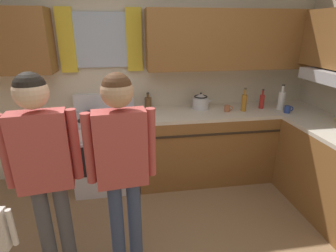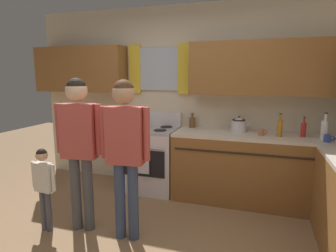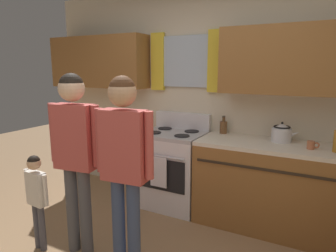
{
  "view_description": "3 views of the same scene",
  "coord_description": "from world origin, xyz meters",
  "px_view_note": "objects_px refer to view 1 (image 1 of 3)",
  "views": [
    {
      "loc": [
        -0.08,
        -1.43,
        1.85
      ],
      "look_at": [
        0.29,
        0.89,
        0.98
      ],
      "focal_mm": 28.22,
      "sensor_mm": 36.0,
      "label": 1
    },
    {
      "loc": [
        1.07,
        -2.15,
        1.63
      ],
      "look_at": [
        0.19,
        0.58,
        1.12
      ],
      "focal_mm": 30.56,
      "sensor_mm": 36.0,
      "label": 2
    },
    {
      "loc": [
        1.2,
        -1.53,
        1.65
      ],
      "look_at": [
        -0.09,
        0.89,
        1.11
      ],
      "focal_mm": 32.07,
      "sensor_mm": 36.0,
      "label": 3
    }
  ],
  "objects_px": {
    "bottle_milk_white": "(281,100)",
    "bottle_squat_brown": "(148,103)",
    "stove_oven": "(106,150)",
    "bottle_sauce_red": "(262,101)",
    "mug_cobalt_blue": "(288,109)",
    "bottle_oil_amber": "(244,102)",
    "adult_in_plaid": "(121,156)",
    "stovetop_kettle": "(201,101)",
    "adult_holding_child": "(43,159)",
    "cup_terracotta": "(227,108)"
  },
  "relations": [
    {
      "from": "bottle_milk_white",
      "to": "adult_in_plaid",
      "type": "xyz_separation_m",
      "value": [
        -1.94,
        -1.21,
        -0.02
      ]
    },
    {
      "from": "bottle_squat_brown",
      "to": "adult_in_plaid",
      "type": "xyz_separation_m",
      "value": [
        -0.31,
        -1.5,
        0.03
      ]
    },
    {
      "from": "stovetop_kettle",
      "to": "mug_cobalt_blue",
      "type": "bearing_deg",
      "value": -18.56
    },
    {
      "from": "stove_oven",
      "to": "mug_cobalt_blue",
      "type": "relative_size",
      "value": 9.58
    },
    {
      "from": "bottle_sauce_red",
      "to": "bottle_oil_amber",
      "type": "bearing_deg",
      "value": -164.69
    },
    {
      "from": "bottle_oil_amber",
      "to": "adult_in_plaid",
      "type": "bearing_deg",
      "value": -140.21
    },
    {
      "from": "cup_terracotta",
      "to": "adult_in_plaid",
      "type": "distance_m",
      "value": 1.75
    },
    {
      "from": "bottle_milk_white",
      "to": "bottle_squat_brown",
      "type": "distance_m",
      "value": 1.65
    },
    {
      "from": "stove_oven",
      "to": "bottle_squat_brown",
      "type": "height_order",
      "value": "bottle_squat_brown"
    },
    {
      "from": "bottle_milk_white",
      "to": "adult_holding_child",
      "type": "bearing_deg",
      "value": -154.29
    },
    {
      "from": "bottle_oil_amber",
      "to": "stovetop_kettle",
      "type": "distance_m",
      "value": 0.52
    },
    {
      "from": "bottle_sauce_red",
      "to": "mug_cobalt_blue",
      "type": "bearing_deg",
      "value": -45.86
    },
    {
      "from": "stove_oven",
      "to": "bottle_milk_white",
      "type": "height_order",
      "value": "bottle_milk_white"
    },
    {
      "from": "bottle_sauce_red",
      "to": "adult_holding_child",
      "type": "xyz_separation_m",
      "value": [
        -2.26,
        -1.27,
        0.02
      ]
    },
    {
      "from": "stove_oven",
      "to": "adult_in_plaid",
      "type": "bearing_deg",
      "value": -80.03
    },
    {
      "from": "stove_oven",
      "to": "adult_holding_child",
      "type": "relative_size",
      "value": 0.68
    },
    {
      "from": "adult_in_plaid",
      "to": "bottle_milk_white",
      "type": "bearing_deg",
      "value": 31.87
    },
    {
      "from": "bottle_oil_amber",
      "to": "bottle_milk_white",
      "type": "bearing_deg",
      "value": -0.87
    },
    {
      "from": "stove_oven",
      "to": "bottle_milk_white",
      "type": "relative_size",
      "value": 3.51
    },
    {
      "from": "stovetop_kettle",
      "to": "adult_holding_child",
      "type": "xyz_separation_m",
      "value": [
        -1.49,
        -1.37,
        0.02
      ]
    },
    {
      "from": "cup_terracotta",
      "to": "adult_in_plaid",
      "type": "relative_size",
      "value": 0.07
    },
    {
      "from": "adult_in_plaid",
      "to": "bottle_sauce_red",
      "type": "bearing_deg",
      "value": 36.69
    },
    {
      "from": "bottle_sauce_red",
      "to": "adult_in_plaid",
      "type": "xyz_separation_m",
      "value": [
        -1.73,
        -1.29,
        0.01
      ]
    },
    {
      "from": "stovetop_kettle",
      "to": "adult_holding_child",
      "type": "relative_size",
      "value": 0.17
    },
    {
      "from": "stovetop_kettle",
      "to": "adult_in_plaid",
      "type": "xyz_separation_m",
      "value": [
        -0.97,
        -1.39,
        0.01
      ]
    },
    {
      "from": "bottle_oil_amber",
      "to": "adult_holding_child",
      "type": "distance_m",
      "value": 2.32
    },
    {
      "from": "bottle_sauce_red",
      "to": "adult_in_plaid",
      "type": "distance_m",
      "value": 2.16
    },
    {
      "from": "bottle_squat_brown",
      "to": "mug_cobalt_blue",
      "type": "height_order",
      "value": "bottle_squat_brown"
    },
    {
      "from": "bottle_milk_white",
      "to": "stovetop_kettle",
      "type": "height_order",
      "value": "bottle_milk_white"
    },
    {
      "from": "bottle_milk_white",
      "to": "stovetop_kettle",
      "type": "relative_size",
      "value": 1.14
    },
    {
      "from": "cup_terracotta",
      "to": "adult_holding_child",
      "type": "distance_m",
      "value": 2.15
    },
    {
      "from": "stove_oven",
      "to": "bottle_oil_amber",
      "type": "height_order",
      "value": "bottle_oil_amber"
    },
    {
      "from": "cup_terracotta",
      "to": "stovetop_kettle",
      "type": "bearing_deg",
      "value": 148.62
    },
    {
      "from": "stovetop_kettle",
      "to": "adult_in_plaid",
      "type": "distance_m",
      "value": 1.69
    },
    {
      "from": "bottle_squat_brown",
      "to": "adult_in_plaid",
      "type": "height_order",
      "value": "adult_in_plaid"
    },
    {
      "from": "bottle_milk_white",
      "to": "bottle_squat_brown",
      "type": "relative_size",
      "value": 1.53
    },
    {
      "from": "cup_terracotta",
      "to": "adult_in_plaid",
      "type": "height_order",
      "value": "adult_in_plaid"
    },
    {
      "from": "bottle_milk_white",
      "to": "bottle_oil_amber",
      "type": "height_order",
      "value": "bottle_milk_white"
    },
    {
      "from": "bottle_sauce_red",
      "to": "cup_terracotta",
      "type": "distance_m",
      "value": 0.48
    },
    {
      "from": "stove_oven",
      "to": "stovetop_kettle",
      "type": "xyz_separation_m",
      "value": [
        1.19,
        0.12,
        0.53
      ]
    },
    {
      "from": "mug_cobalt_blue",
      "to": "stovetop_kettle",
      "type": "height_order",
      "value": "stovetop_kettle"
    },
    {
      "from": "bottle_sauce_red",
      "to": "adult_holding_child",
      "type": "relative_size",
      "value": 0.15
    },
    {
      "from": "bottle_milk_white",
      "to": "cup_terracotta",
      "type": "distance_m",
      "value": 0.69
    },
    {
      "from": "bottle_milk_white",
      "to": "stovetop_kettle",
      "type": "bearing_deg",
      "value": 169.24
    },
    {
      "from": "bottle_squat_brown",
      "to": "bottle_sauce_red",
      "type": "bearing_deg",
      "value": -8.38
    },
    {
      "from": "stove_oven",
      "to": "bottle_oil_amber",
      "type": "distance_m",
      "value": 1.77
    },
    {
      "from": "mug_cobalt_blue",
      "to": "adult_in_plaid",
      "type": "height_order",
      "value": "adult_in_plaid"
    },
    {
      "from": "adult_in_plaid",
      "to": "cup_terracotta",
      "type": "bearing_deg",
      "value": 44.12
    },
    {
      "from": "bottle_sauce_red",
      "to": "mug_cobalt_blue",
      "type": "height_order",
      "value": "bottle_sauce_red"
    },
    {
      "from": "bottle_sauce_red",
      "to": "stovetop_kettle",
      "type": "bearing_deg",
      "value": 172.28
    }
  ]
}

